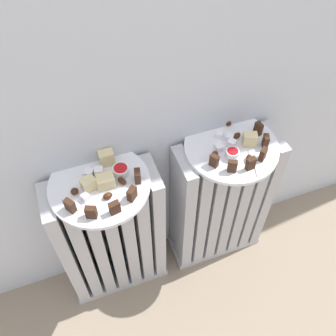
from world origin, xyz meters
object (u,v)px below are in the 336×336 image
at_px(plate_right, 231,147).
at_px(jam_bowl_left, 121,170).
at_px(radiator_right, 220,204).
at_px(plate_left, 99,184).
at_px(radiator_left, 112,238).
at_px(jam_bowl_right, 232,154).
at_px(fork, 254,161).

xyz_separation_m(plate_right, jam_bowl_left, (-0.33, 0.01, 0.02)).
xyz_separation_m(radiator_right, plate_left, (-0.40, 0.00, 0.30)).
relative_size(radiator_left, jam_bowl_left, 12.82).
bearing_deg(jam_bowl_right, radiator_right, 63.87).
bearing_deg(fork, radiator_left, 169.84).
xyz_separation_m(radiator_left, radiator_right, (0.40, 0.00, 0.00)).
xyz_separation_m(plate_right, fork, (0.03, -0.08, 0.01)).
xyz_separation_m(plate_left, fork, (0.43, -0.08, 0.01)).
distance_m(radiator_left, fork, 0.53).
distance_m(radiator_right, plate_right, 0.30).
distance_m(radiator_right, fork, 0.32).
bearing_deg(jam_bowl_left, radiator_right, -2.19).
distance_m(radiator_right, jam_bowl_right, 0.32).
bearing_deg(jam_bowl_right, fork, -35.89).
bearing_deg(radiator_right, plate_left, 180.00).
bearing_deg(jam_bowl_left, plate_right, -2.19).
bearing_deg(jam_bowl_right, plate_right, 63.87).
distance_m(radiator_left, plate_left, 0.30).
distance_m(radiator_left, plate_right, 0.50).
relative_size(plate_right, fork, 2.78).
bearing_deg(plate_left, jam_bowl_right, -5.93).
bearing_deg(fork, jam_bowl_right, 144.11).
height_order(plate_left, plate_right, same).
height_order(radiator_left, plate_left, plate_left).
xyz_separation_m(radiator_left, jam_bowl_right, (0.38, -0.04, 0.32)).
height_order(radiator_right, plate_left, plate_left).
relative_size(radiator_right, jam_bowl_left, 12.82).
bearing_deg(plate_right, plate_left, 180.00).
distance_m(plate_left, plate_right, 0.40).
distance_m(plate_left, jam_bowl_left, 0.07).
bearing_deg(radiator_right, plate_right, 0.00).
relative_size(radiator_left, plate_left, 2.08).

